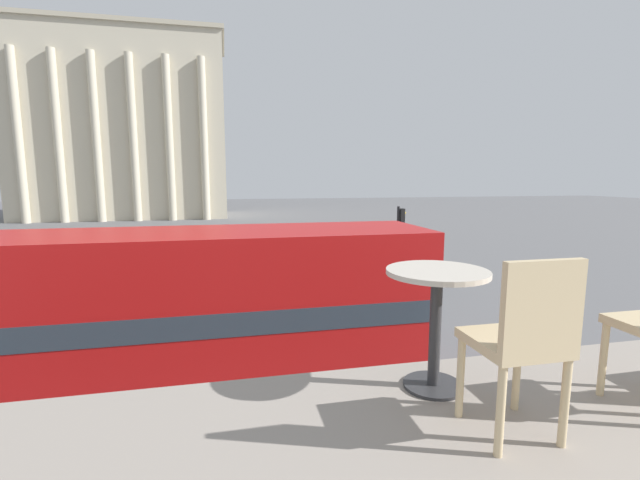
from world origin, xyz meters
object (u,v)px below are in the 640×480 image
at_px(cafe_chair_0, 523,337).
at_px(traffic_light_near, 381,266).
at_px(traffic_light_mid, 399,234).
at_px(pedestrian_black, 437,269).
at_px(plaza_building_left, 126,128).
at_px(double_decker_bus, 169,317).
at_px(pedestrian_olive, 225,242).
at_px(cafe_dining_table, 436,302).
at_px(car_maroon, 227,283).
at_px(car_navy, 186,272).

relative_size(cafe_chair_0, traffic_light_near, 0.28).
xyz_separation_m(traffic_light_mid, pedestrian_black, (1.50, -0.84, -1.49)).
xyz_separation_m(plaza_building_left, traffic_light_near, (16.79, -46.16, -9.09)).
xyz_separation_m(double_decker_bus, pedestrian_olive, (1.05, 18.11, -1.17)).
height_order(traffic_light_near, traffic_light_mid, traffic_light_mid).
bearing_deg(cafe_chair_0, double_decker_bus, 105.93).
bearing_deg(double_decker_bus, cafe_dining_table, -75.25).
height_order(double_decker_bus, traffic_light_mid, double_decker_bus).
height_order(traffic_light_near, car_maroon, traffic_light_near).
xyz_separation_m(double_decker_bus, cafe_chair_0, (2.55, -7.07, 2.03)).
relative_size(plaza_building_left, pedestrian_black, 15.25).
bearing_deg(car_maroon, plaza_building_left, -2.18).
height_order(plaza_building_left, traffic_light_mid, plaza_building_left).
bearing_deg(pedestrian_black, pedestrian_olive, -150.04).
bearing_deg(plaza_building_left, car_navy, -75.54).
xyz_separation_m(traffic_light_near, car_navy, (-6.73, 7.12, -1.42)).
height_order(double_decker_bus, cafe_dining_table, cafe_dining_table).
bearing_deg(cafe_chair_0, traffic_light_mid, 65.01).
xyz_separation_m(traffic_light_mid, car_navy, (-9.55, 1.93, -1.72)).
bearing_deg(pedestrian_black, traffic_light_mid, -133.05).
distance_m(cafe_dining_table, car_navy, 18.34).
distance_m(double_decker_bus, traffic_light_mid, 12.84).
height_order(plaza_building_left, pedestrian_olive, plaza_building_left).
xyz_separation_m(cafe_dining_table, traffic_light_mid, (6.47, 15.80, -1.82)).
xyz_separation_m(car_maroon, car_navy, (-1.81, 2.43, 0.00)).
bearing_deg(cafe_dining_table, pedestrian_olive, 93.12).
xyz_separation_m(double_decker_bus, car_maroon, (1.12, 8.79, -1.49)).
height_order(cafe_dining_table, car_navy, cafe_dining_table).
relative_size(double_decker_bus, traffic_light_near, 3.32).
relative_size(cafe_dining_table, cafe_chair_0, 0.80).
xyz_separation_m(cafe_chair_0, car_maroon, (-1.43, 15.86, -3.52)).
relative_size(cafe_chair_0, pedestrian_black, 0.56).
bearing_deg(double_decker_bus, traffic_light_near, 28.71).
relative_size(plaza_building_left, traffic_light_mid, 6.69).
height_order(car_navy, pedestrian_olive, pedestrian_olive).
height_order(car_maroon, car_navy, same).
bearing_deg(pedestrian_olive, cafe_chair_0, 69.27).
bearing_deg(plaza_building_left, pedestrian_black, -63.19).
distance_m(traffic_light_near, car_maroon, 6.94).
bearing_deg(cafe_chair_0, car_navy, 96.15).
bearing_deg(cafe_dining_table, traffic_light_mid, 67.74).
xyz_separation_m(double_decker_bus, traffic_light_mid, (8.86, 9.29, 0.23)).
distance_m(cafe_dining_table, traffic_light_near, 11.41).
xyz_separation_m(cafe_chair_0, plaza_building_left, (-13.30, 57.33, 7.00)).
relative_size(plaza_building_left, car_maroon, 5.88).
bearing_deg(pedestrian_olive, car_maroon, 66.31).
distance_m(cafe_chair_0, traffic_light_near, 11.89).
xyz_separation_m(plaza_building_left, car_maroon, (11.88, -41.47, -10.51)).
bearing_deg(plaza_building_left, cafe_dining_table, -76.95).
xyz_separation_m(cafe_dining_table, car_navy, (-3.09, 17.73, -3.54)).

